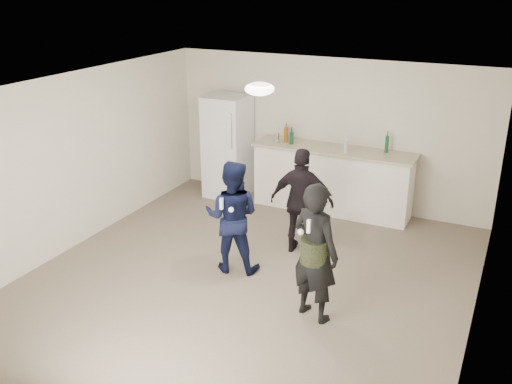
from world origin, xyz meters
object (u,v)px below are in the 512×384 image
at_px(woman, 315,252).
at_px(shaker, 277,138).
at_px(spectator, 302,202).
at_px(counter, 332,181).
at_px(man, 232,217).
at_px(fridge, 228,146).

bearing_deg(woman, shaker, -40.11).
height_order(woman, spectator, woman).
bearing_deg(counter, spectator, -86.70).
bearing_deg(woman, man, -4.77).
bearing_deg(spectator, shaker, -63.30).
xyz_separation_m(fridge, shaker, (0.95, -0.01, 0.28)).
relative_size(counter, shaker, 15.29).
relative_size(counter, woman, 1.57).
height_order(fridge, woman, fridge).
bearing_deg(woman, spectator, -44.39).
distance_m(counter, shaker, 1.18).
bearing_deg(counter, fridge, -177.91).
bearing_deg(spectator, fridge, -45.61).
bearing_deg(shaker, fridge, 179.59).
xyz_separation_m(counter, shaker, (-0.98, -0.08, 0.65)).
distance_m(shaker, woman, 3.57).
xyz_separation_m(fridge, spectator, (2.02, -1.57, -0.13)).
bearing_deg(fridge, shaker, -0.41).
distance_m(counter, woman, 3.25).
bearing_deg(spectator, counter, -94.47).
bearing_deg(man, counter, -115.87).
height_order(man, spectator, spectator).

